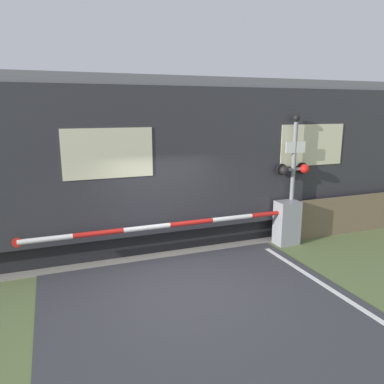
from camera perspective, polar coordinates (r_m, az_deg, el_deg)
name	(u,v)px	position (r m, az deg, el deg)	size (l,w,h in m)	color
ground_plane	(184,283)	(7.98, -1.20, -13.67)	(80.00, 80.00, 0.00)	#5B6B3D
track_bed	(148,236)	(10.63, -6.71, -6.74)	(36.00, 3.20, 0.13)	gray
train	(280,153)	(11.85, 13.23, 5.75)	(19.67, 3.00, 4.27)	black
crossing_barrier	(265,223)	(9.84, 11.12, -4.67)	(6.87, 0.44, 1.17)	gray
signal_post	(293,171)	(10.15, 15.20, 3.08)	(0.93, 0.26, 3.39)	gray
roadside_fence	(357,214)	(11.88, 23.79, -3.02)	(3.90, 0.06, 1.10)	#726047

